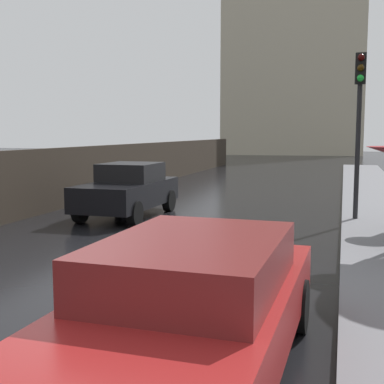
# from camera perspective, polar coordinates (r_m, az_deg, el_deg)

# --- Properties ---
(ground) EXTENTS (120.00, 120.00, 0.00)m
(ground) POSITION_cam_1_polar(r_m,az_deg,el_deg) (7.95, -14.82, -10.61)
(ground) COLOR black
(car_black_near_kerb) EXTENTS (1.79, 3.86, 1.47)m
(car_black_near_kerb) POSITION_cam_1_polar(r_m,az_deg,el_deg) (14.36, -7.09, 0.26)
(car_black_near_kerb) COLOR black
(car_black_near_kerb) RESTS_ON ground
(car_red_mid_road) EXTENTS (1.97, 4.44, 1.34)m
(car_red_mid_road) POSITION_cam_1_polar(r_m,az_deg,el_deg) (4.97, 0.08, -12.34)
(car_red_mid_road) COLOR maroon
(car_red_mid_road) RESTS_ON ground
(traffic_light) EXTENTS (0.26, 0.39, 4.13)m
(traffic_light) POSITION_cam_1_polar(r_m,az_deg,el_deg) (13.61, 18.08, 9.21)
(traffic_light) COLOR black
(traffic_light) RESTS_ON sidewalk_strip
(distant_tower) EXTENTS (14.98, 11.57, 34.45)m
(distant_tower) POSITION_cam_1_polar(r_m,az_deg,el_deg) (59.53, 11.22, 19.46)
(distant_tower) COLOR #B2A88E
(distant_tower) RESTS_ON ground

